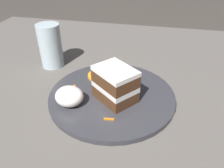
{
  "coord_description": "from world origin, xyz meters",
  "views": [
    {
      "loc": [
        -0.06,
        0.44,
        0.35
      ],
      "look_at": [
        0.03,
        0.02,
        0.07
      ],
      "focal_mm": 35.0,
      "sensor_mm": 36.0,
      "label": 1
    }
  ],
  "objects_px": {
    "cream_dollop": "(69,96)",
    "drinking_glass": "(51,49)",
    "plate": "(112,96)",
    "cake_slice": "(115,84)",
    "orange_garnish": "(100,75)"
  },
  "relations": [
    {
      "from": "cream_dollop",
      "to": "plate",
      "type": "bearing_deg",
      "value": -144.51
    },
    {
      "from": "plate",
      "to": "orange_garnish",
      "type": "relative_size",
      "value": 4.67
    },
    {
      "from": "cake_slice",
      "to": "orange_garnish",
      "type": "relative_size",
      "value": 1.75
    },
    {
      "from": "orange_garnish",
      "to": "cream_dollop",
      "type": "bearing_deg",
      "value": 75.46
    },
    {
      "from": "orange_garnish",
      "to": "cake_slice",
      "type": "bearing_deg",
      "value": 124.35
    },
    {
      "from": "drinking_glass",
      "to": "orange_garnish",
      "type": "bearing_deg",
      "value": 161.66
    },
    {
      "from": "plate",
      "to": "cake_slice",
      "type": "height_order",
      "value": "cake_slice"
    },
    {
      "from": "cake_slice",
      "to": "cream_dollop",
      "type": "bearing_deg",
      "value": -25.89
    },
    {
      "from": "plate",
      "to": "cream_dollop",
      "type": "relative_size",
      "value": 4.81
    },
    {
      "from": "plate",
      "to": "orange_garnish",
      "type": "xyz_separation_m",
      "value": [
        0.05,
        -0.07,
        0.01
      ]
    },
    {
      "from": "cake_slice",
      "to": "drinking_glass",
      "type": "xyz_separation_m",
      "value": [
        0.23,
        -0.15,
        0.0
      ]
    },
    {
      "from": "plate",
      "to": "drinking_glass",
      "type": "height_order",
      "value": "drinking_glass"
    },
    {
      "from": "cream_dollop",
      "to": "drinking_glass",
      "type": "height_order",
      "value": "drinking_glass"
    },
    {
      "from": "cream_dollop",
      "to": "drinking_glass",
      "type": "xyz_separation_m",
      "value": [
        0.13,
        -0.19,
        0.02
      ]
    },
    {
      "from": "cake_slice",
      "to": "cream_dollop",
      "type": "distance_m",
      "value": 0.11
    }
  ]
}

